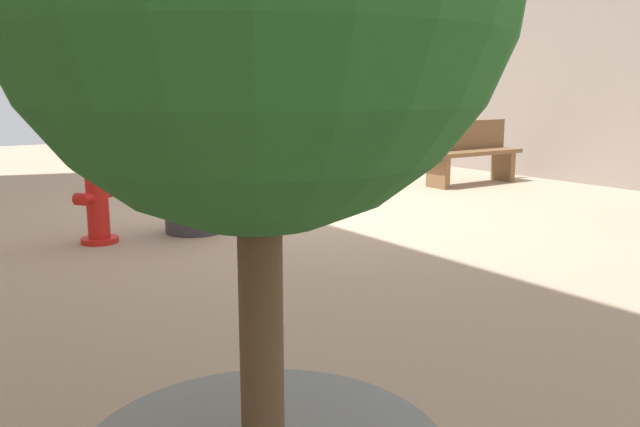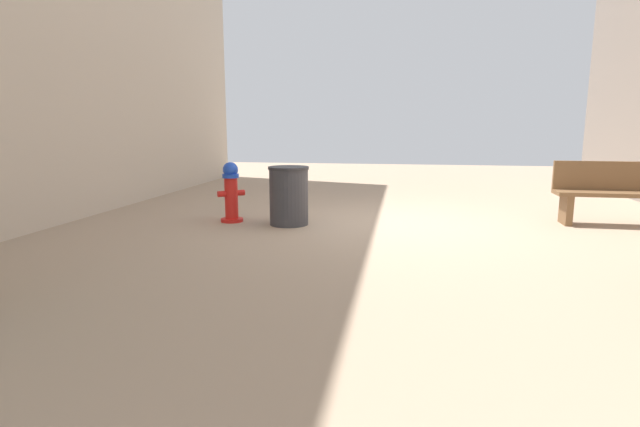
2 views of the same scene
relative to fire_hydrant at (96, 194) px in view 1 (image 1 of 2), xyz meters
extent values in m
plane|color=tan|center=(-2.38, -0.31, -0.47)|extent=(23.40, 23.40, 0.00)
cylinder|color=red|center=(0.00, 0.00, -0.44)|extent=(0.35, 0.35, 0.05)
cylinder|color=red|center=(0.00, 0.00, -0.10)|extent=(0.20, 0.20, 0.64)
cylinder|color=blue|center=(0.00, 0.00, 0.25)|extent=(0.25, 0.25, 0.06)
sphere|color=blue|center=(0.00, 0.00, 0.35)|extent=(0.23, 0.23, 0.23)
cylinder|color=red|center=(0.11, 0.10, -0.02)|extent=(0.16, 0.15, 0.09)
cylinder|color=red|center=(-0.12, -0.09, -0.02)|extent=(0.16, 0.15, 0.09)
cylinder|color=red|center=(0.10, -0.12, -0.06)|extent=(0.18, 0.18, 0.12)
cube|color=brown|center=(-6.48, -0.63, -0.24)|extent=(0.11, 0.40, 0.45)
cube|color=brown|center=(-5.08, -0.65, -0.24)|extent=(0.11, 0.40, 0.45)
cube|color=brown|center=(-5.78, -0.64, 0.01)|extent=(1.76, 0.47, 0.06)
cube|color=brown|center=(-5.78, -0.83, 0.26)|extent=(1.75, 0.09, 0.44)
cylinder|color=brown|center=(0.98, 4.78, 0.46)|extent=(0.11, 0.11, 0.81)
cylinder|color=#38383D|center=(-0.94, 0.08, -0.05)|extent=(0.58, 0.58, 0.84)
cylinder|color=#2C2C30|center=(-0.94, 0.08, 0.39)|extent=(0.61, 0.61, 0.04)
camera|label=1|loc=(1.75, 6.12, 0.96)|focal=36.92mm
camera|label=2|loc=(-2.62, 7.22, 1.02)|focal=27.61mm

